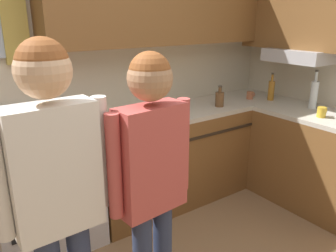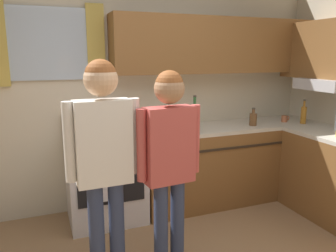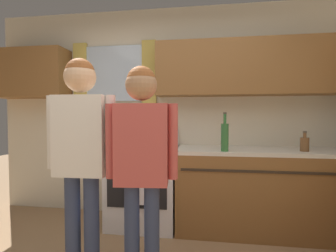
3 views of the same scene
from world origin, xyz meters
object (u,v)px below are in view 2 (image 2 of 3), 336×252
(stove_oven, at_px, (105,176))
(bottle_squat_brown, at_px, (253,119))
(bottle_oil_amber, at_px, (303,114))
(adult_left, at_px, (104,151))
(bottle_wine_green, at_px, (194,119))
(adult_in_plaid, at_px, (169,153))
(cup_terracotta, at_px, (285,119))

(stove_oven, relative_size, bottle_squat_brown, 5.37)
(bottle_oil_amber, distance_m, adult_left, 2.66)
(bottle_wine_green, relative_size, bottle_oil_amber, 1.38)
(stove_oven, xyz_separation_m, adult_in_plaid, (0.26, -1.14, 0.54))
(stove_oven, xyz_separation_m, bottle_wine_green, (0.90, -0.24, 0.58))
(adult_in_plaid, bearing_deg, bottle_squat_brown, 35.27)
(bottle_oil_amber, xyz_separation_m, adult_left, (-2.52, -0.85, 0.04))
(bottle_oil_amber, bearing_deg, bottle_wine_green, 179.71)
(bottle_oil_amber, height_order, adult_left, adult_left)
(bottle_wine_green, bearing_deg, cup_terracotta, 6.72)
(stove_oven, bearing_deg, bottle_oil_amber, -5.97)
(bottle_wine_green, xyz_separation_m, adult_left, (-1.10, -0.86, -0.00))
(bottle_wine_green, height_order, cup_terracotta, bottle_wine_green)
(bottle_oil_amber, bearing_deg, bottle_squat_brown, 169.38)
(bottle_oil_amber, bearing_deg, stove_oven, 174.03)
(adult_left, distance_m, adult_in_plaid, 0.47)
(bottle_oil_amber, height_order, cup_terracotta, bottle_oil_amber)
(cup_terracotta, height_order, adult_in_plaid, adult_in_plaid)
(cup_terracotta, bearing_deg, bottle_wine_green, -173.28)
(adult_left, bearing_deg, bottle_squat_brown, 27.06)
(adult_in_plaid, bearing_deg, stove_oven, 103.06)
(bottle_oil_amber, bearing_deg, adult_left, -161.32)
(stove_oven, bearing_deg, adult_in_plaid, -76.94)
(bottle_wine_green, distance_m, cup_terracotta, 1.30)
(adult_left, bearing_deg, stove_oven, 79.72)
(bottle_squat_brown, xyz_separation_m, bottle_oil_amber, (0.62, -0.12, 0.03))
(stove_oven, relative_size, adult_in_plaid, 0.69)
(bottle_wine_green, bearing_deg, bottle_oil_amber, -0.29)
(bottle_wine_green, bearing_deg, stove_oven, 165.31)
(bottle_squat_brown, bearing_deg, stove_oven, 175.76)
(stove_oven, distance_m, bottle_wine_green, 1.10)
(stove_oven, xyz_separation_m, bottle_oil_amber, (2.32, -0.24, 0.54))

